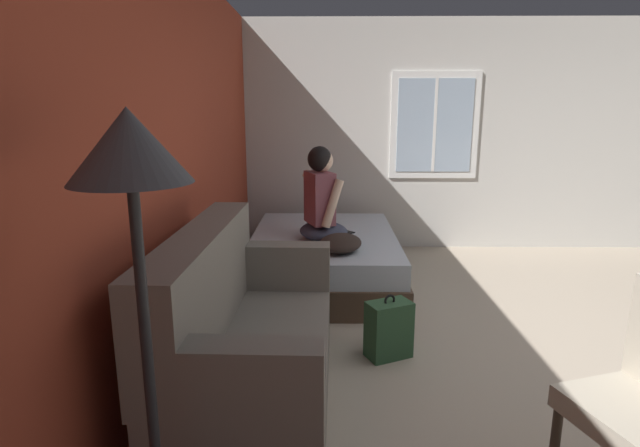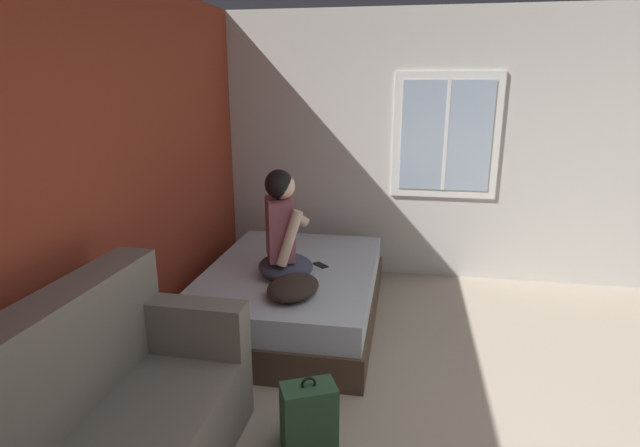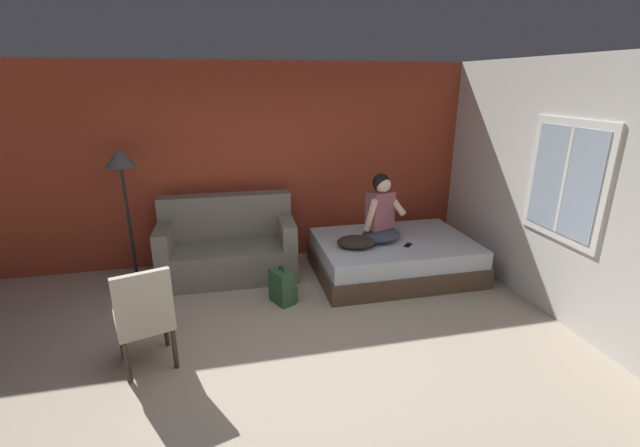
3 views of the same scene
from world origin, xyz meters
name	(u,v)px [view 2 (image 2 of 3)]	position (x,y,z in m)	size (l,w,h in m)	color
wall_back_accent	(20,213)	(0.00, 2.72, 1.35)	(10.94, 0.16, 2.70)	#993823
wall_side_with_window	(485,149)	(3.05, 0.01, 1.35)	(0.19, 6.69, 2.70)	silver
bed	(292,294)	(1.70, 1.70, 0.24)	(2.05, 1.44, 0.48)	#4C3828
couch	(95,439)	(-0.43, 2.14, 0.39)	(1.72, 0.85, 1.04)	slate
person_seated	(283,234)	(1.50, 1.72, 0.84)	(0.64, 0.60, 0.88)	#383D51
backpack	(308,418)	(0.16, 1.24, 0.19)	(0.32, 0.35, 0.46)	#2D5133
throw_pillow	(293,287)	(1.13, 1.55, 0.55)	(0.48, 0.36, 0.14)	#2D231E
cell_phone	(320,265)	(1.79, 1.46, 0.48)	(0.07, 0.14, 0.01)	black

